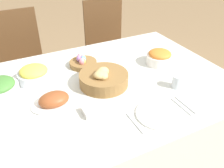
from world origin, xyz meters
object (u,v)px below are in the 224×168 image
object	(u,v)px
green_salad_bowl	(0,89)
pineapple_bowl	(34,74)
fork	(135,123)
butter_dish	(96,110)
carrot_bowl	(160,57)
ham_platter	(54,100)
spoon	(185,105)
egg_basket	(83,62)
dinner_plate	(159,114)
knife	(181,106)
chair_far_left	(22,65)
drinking_cup	(177,82)
chair_far_right	(108,47)
bread_basket	(103,78)

from	to	relation	value
green_salad_bowl	pineapple_bowl	bearing A→B (deg)	21.05
fork	butter_dish	world-z (taller)	butter_dish
carrot_bowl	green_salad_bowl	world-z (taller)	green_salad_bowl
ham_platter	spoon	bearing A→B (deg)	-27.81
egg_basket	dinner_plate	distance (m)	0.69
carrot_bowl	knife	xyz separation A→B (m)	(-0.19, -0.46, -0.05)
pineapple_bowl	butter_dish	distance (m)	0.50
chair_far_left	drinking_cup	distance (m)	1.43
ham_platter	dinner_plate	bearing A→B (deg)	-36.13
chair_far_right	fork	xyz separation A→B (m)	(-0.51, -1.35, 0.24)
green_salad_bowl	butter_dish	bearing A→B (deg)	-41.10
chair_far_left	spoon	xyz separation A→B (m)	(0.69, -1.35, 0.24)
egg_basket	spoon	xyz separation A→B (m)	(0.34, -0.67, -0.03)
chair_far_right	green_salad_bowl	distance (m)	1.37
egg_basket	drinking_cup	world-z (taller)	same
chair_far_right	chair_far_left	xyz separation A→B (m)	(-0.87, 0.00, 0.00)
knife	chair_far_left	bearing A→B (deg)	116.43
carrot_bowl	pineapple_bowl	bearing A→B (deg)	168.97
chair_far_right	green_salad_bowl	world-z (taller)	chair_far_right
butter_dish	knife	bearing A→B (deg)	-21.35
carrot_bowl	fork	xyz separation A→B (m)	(-0.48, -0.46, -0.05)
knife	drinking_cup	distance (m)	0.20
chair_far_right	pineapple_bowl	size ratio (longest dim) A/B	4.89
chair_far_right	bread_basket	size ratio (longest dim) A/B	3.30
egg_basket	fork	xyz separation A→B (m)	(0.02, -0.67, -0.03)
chair_far_right	dinner_plate	bearing A→B (deg)	-104.08
spoon	drinking_cup	size ratio (longest dim) A/B	2.07
ham_platter	green_salad_bowl	world-z (taller)	green_salad_bowl
fork	carrot_bowl	bearing A→B (deg)	43.98
drinking_cup	carrot_bowl	bearing A→B (deg)	73.92
chair_far_right	carrot_bowl	size ratio (longest dim) A/B	5.32
pineapple_bowl	drinking_cup	size ratio (longest dim) A/B	2.56
knife	drinking_cup	bearing A→B (deg)	58.24
egg_basket	drinking_cup	xyz separation A→B (m)	(0.41, -0.51, 0.01)
bread_basket	green_salad_bowl	xyz separation A→B (m)	(-0.57, 0.15, 0.01)
knife	butter_dish	bearing A→B (deg)	158.98
chair_far_right	knife	bearing A→B (deg)	-98.14
drinking_cup	butter_dish	world-z (taller)	drinking_cup
carrot_bowl	green_salad_bowl	size ratio (longest dim) A/B	0.89
knife	bread_basket	bearing A→B (deg)	126.43
ham_platter	dinner_plate	world-z (taller)	ham_platter
green_salad_bowl	fork	world-z (taller)	green_salad_bowl
butter_dish	fork	bearing A→B (deg)	-50.78
chair_far_right	dinner_plate	size ratio (longest dim) A/B	4.08
bread_basket	spoon	distance (m)	0.50
chair_far_left	drinking_cup	world-z (taller)	chair_far_left
bread_basket	chair_far_left	bearing A→B (deg)	111.47
carrot_bowl	dinner_plate	distance (m)	0.57
knife	drinking_cup	world-z (taller)	drinking_cup
fork	knife	distance (m)	0.29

